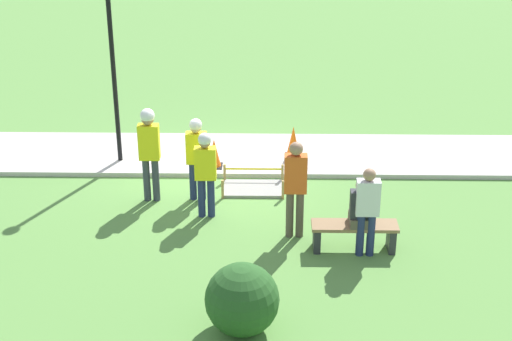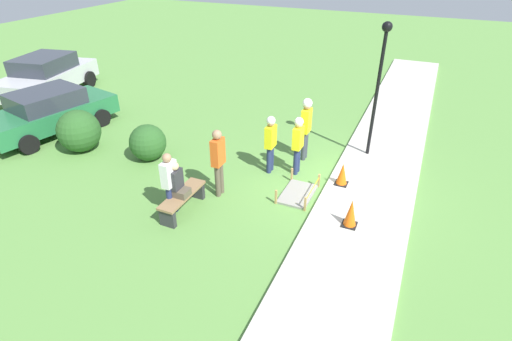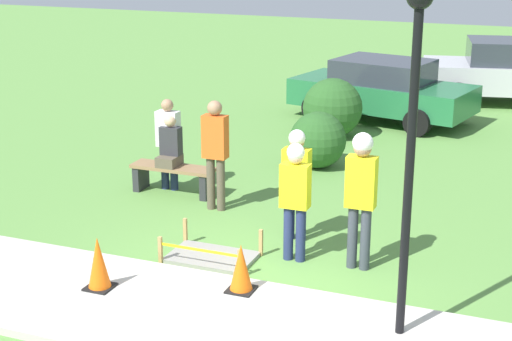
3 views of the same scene
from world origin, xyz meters
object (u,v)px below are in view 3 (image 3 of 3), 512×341
Objects in this scene: lamppost_near at (413,114)px; parked_car_silver at (511,71)px; bystander_in_orange_shirt at (215,148)px; person_seated_on_bench at (170,146)px; park_bench at (173,175)px; worker_assistant at (296,176)px; worker_supervisor at (361,187)px; parked_car_green at (382,89)px; traffic_cone_far_patch at (241,268)px; worker_trainee at (295,192)px; traffic_cone_near_patch at (98,263)px; bystander_in_gray_shirt at (168,139)px.

lamppost_near is 0.81× the size of parked_car_silver.
parked_car_silver is (3.83, 10.30, -0.20)m from bystander_in_orange_shirt.
lamppost_near is at bearing -37.28° from person_seated_on_bench.
worker_assistant reaches higher than park_bench.
worker_supervisor is 2.47m from lamppost_near.
person_seated_on_bench is 0.23× the size of lamppost_near.
park_bench is 4.33m from worker_supervisor.
parked_car_green is (2.22, 6.67, -0.09)m from person_seated_on_bench.
worker_assistant is (0.01, 2.09, 0.60)m from traffic_cone_far_patch.
park_bench is at bearing 155.86° from bystander_in_orange_shirt.
person_seated_on_bench is 0.48× the size of bystander_in_orange_shirt.
person_seated_on_bench is 0.20× the size of parked_car_green.
worker_supervisor is 0.50× the size of lamppost_near.
parked_car_silver is at bearing 80.59° from worker_trainee.
parked_car_green reaches higher than traffic_cone_far_patch.
person_seated_on_bench is 0.19× the size of parked_car_silver.
worker_supervisor is 1.13× the size of worker_trainee.
lamppost_near is at bearing -49.25° from worker_assistant.
bystander_in_orange_shirt is 0.47× the size of lamppost_near.
person_seated_on_bench is at bearing -96.00° from parked_car_green.
bystander_in_orange_shirt is at bearing 139.69° from lamppost_near.
traffic_cone_near_patch is 3.49m from bystander_in_orange_shirt.
bystander_in_orange_shirt is at bearing 141.84° from worker_trainee.
traffic_cone_far_patch is 3.08m from lamppost_near.
traffic_cone_near_patch is 3.24m from worker_assistant.
worker_trainee is 2.39m from bystander_in_orange_shirt.
worker_supervisor is (1.15, 1.43, 0.77)m from traffic_cone_far_patch.
person_seated_on_bench is (-1.04, 3.95, 0.41)m from traffic_cone_near_patch.
bystander_in_gray_shirt is 0.36× the size of parked_car_green.
bystander_in_orange_shirt is at bearing -25.00° from person_seated_on_bench.
park_bench is 0.63m from bystander_in_gray_shirt.
lamppost_near reaches higher than person_seated_on_bench.
traffic_cone_far_patch is at bearing -90.34° from worker_assistant.
parked_car_green is (-1.66, 8.59, -0.42)m from worker_supervisor.
parked_car_green is at bearing 81.11° from bystander_in_orange_shirt.
lamppost_near is 13.58m from parked_car_silver.
bystander_in_orange_shirt is (0.06, 3.44, 0.62)m from traffic_cone_near_patch.
worker_trainee reaches higher than parked_car_silver.
worker_assistant is 0.92× the size of bystander_in_orange_shirt.
person_seated_on_bench reaches higher than traffic_cone_near_patch.
worker_supervisor reaches higher than bystander_in_orange_shirt.
parked_car_silver is at bearing 62.45° from bystander_in_gray_shirt.
parked_car_silver reaches higher than person_seated_on_bench.
traffic_cone_near_patch is 3.57m from worker_supervisor.
worker_supervisor is at bearing -106.46° from parked_car_silver.
worker_assistant is 1.00× the size of worker_trainee.
lamppost_near reaches higher than worker_trainee.
bystander_in_gray_shirt is 0.42× the size of lamppost_near.
parked_car_silver is at bearing 84.90° from worker_supervisor.
person_seated_on_bench is 0.52× the size of worker_assistant.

